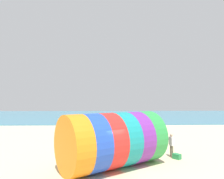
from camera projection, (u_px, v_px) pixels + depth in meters
name	position (u px, v px, depth m)	size (l,w,h in m)	color
ground_plane	(103.00, 172.00, 11.43)	(120.00, 120.00, 0.00)	beige
sea	(105.00, 115.00, 52.14)	(120.00, 40.00, 0.10)	teal
giant_inflatable_tube	(113.00, 140.00, 12.27)	(7.08, 6.16, 3.32)	orange
kite_handler	(171.00, 145.00, 14.35)	(0.31, 0.41, 1.70)	#726651
bystander_near_water	(92.00, 128.00, 22.47)	(0.39, 0.28, 1.73)	black
bystander_mid_beach	(132.00, 129.00, 22.40)	(0.36, 0.42, 1.65)	#726651
cooler_box	(177.00, 156.00, 13.89)	(0.52, 0.36, 0.36)	#268C4C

